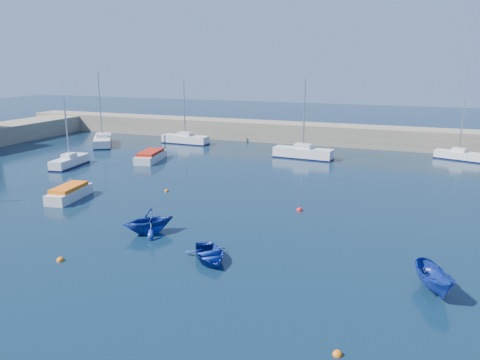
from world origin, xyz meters
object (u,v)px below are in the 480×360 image
(sailboat_5, at_px, (185,139))
(dinghy_right, at_px, (434,280))
(sailboat_4, at_px, (103,141))
(sailboat_7, at_px, (458,155))
(sailboat_6, at_px, (303,153))
(dinghy_center, at_px, (209,254))
(motorboat_2, at_px, (151,156))
(sailboat_3, at_px, (70,161))
(dinghy_left, at_px, (148,221))
(motorboat_1, at_px, (69,193))

(sailboat_5, distance_m, dinghy_right, 45.92)
(sailboat_4, relative_size, sailboat_7, 1.42)
(sailboat_4, xyz_separation_m, sailboat_5, (9.76, 5.15, -0.00))
(sailboat_4, relative_size, sailboat_5, 1.12)
(sailboat_4, height_order, sailboat_6, sailboat_4)
(sailboat_5, bearing_deg, dinghy_center, -148.09)
(sailboat_4, distance_m, motorboat_2, 13.21)
(sailboat_3, bearing_deg, dinghy_left, -45.89)
(dinghy_right, bearing_deg, motorboat_1, 144.85)
(sailboat_7, relative_size, motorboat_1, 1.42)
(sailboat_5, xyz_separation_m, sailboat_7, (34.24, 1.45, -0.08))
(sailboat_6, height_order, motorboat_1, sailboat_6)
(sailboat_7, xyz_separation_m, motorboat_1, (-30.57, -28.74, -0.01))
(dinghy_right, bearing_deg, dinghy_left, 151.46)
(motorboat_1, xyz_separation_m, dinghy_left, (10.26, -4.46, 0.34))
(sailboat_6, relative_size, dinghy_right, 2.77)
(sailboat_3, bearing_deg, motorboat_1, -57.90)
(dinghy_left, bearing_deg, sailboat_4, 172.04)
(sailboat_6, height_order, dinghy_center, sailboat_6)
(motorboat_2, bearing_deg, dinghy_center, -63.08)
(sailboat_3, bearing_deg, dinghy_right, -32.87)
(motorboat_1, bearing_deg, sailboat_3, 121.96)
(sailboat_5, relative_size, motorboat_1, 1.79)
(dinghy_left, xyz_separation_m, dinghy_right, (17.22, -1.99, -0.24))
(dinghy_center, bearing_deg, dinghy_left, 118.71)
(sailboat_3, xyz_separation_m, sailboat_6, (22.22, 13.38, 0.10))
(sailboat_3, height_order, dinghy_left, sailboat_3)
(dinghy_left, bearing_deg, sailboat_5, 154.03)
(sailboat_5, height_order, dinghy_left, sailboat_5)
(sailboat_5, height_order, dinghy_right, sailboat_5)
(dinghy_center, xyz_separation_m, dinghy_left, (-5.48, 2.47, 0.52))
(sailboat_5, relative_size, dinghy_left, 2.61)
(sailboat_6, xyz_separation_m, dinghy_right, (13.71, -29.68, -0.03))
(dinghy_right, bearing_deg, sailboat_4, 123.12)
(sailboat_7, bearing_deg, dinghy_left, 166.81)
(sailboat_5, distance_m, motorboat_1, 27.53)
(sailboat_6, height_order, dinghy_left, sailboat_6)
(sailboat_4, bearing_deg, sailboat_6, -32.42)
(sailboat_6, height_order, sailboat_7, sailboat_6)
(sailboat_3, height_order, sailboat_6, sailboat_6)
(dinghy_left, bearing_deg, motorboat_2, 161.68)
(motorboat_2, distance_m, dinghy_left, 23.48)
(dinghy_center, bearing_deg, sailboat_4, 98.13)
(motorboat_1, bearing_deg, dinghy_left, -32.07)
(sailboat_5, bearing_deg, motorboat_2, -169.30)
(dinghy_center, distance_m, dinghy_left, 6.03)
(sailboat_3, distance_m, dinghy_right, 39.46)
(sailboat_6, relative_size, dinghy_left, 2.74)
(motorboat_1, height_order, motorboat_2, motorboat_2)
(motorboat_1, relative_size, motorboat_2, 0.83)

